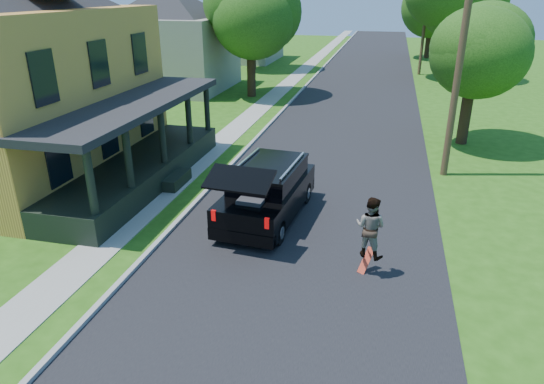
% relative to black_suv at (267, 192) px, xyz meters
% --- Properties ---
extents(ground, '(140.00, 140.00, 0.00)m').
position_rel_black_suv_xyz_m(ground, '(1.40, -4.11, -0.91)').
color(ground, '#265410').
rests_on(ground, ground).
extents(street, '(8.00, 120.00, 0.02)m').
position_rel_black_suv_xyz_m(street, '(1.40, 15.89, -0.91)').
color(street, black).
rests_on(street, ground).
extents(curb, '(0.15, 120.00, 0.12)m').
position_rel_black_suv_xyz_m(curb, '(-2.65, 15.89, -0.91)').
color(curb, gray).
rests_on(curb, ground).
extents(sidewalk, '(1.30, 120.00, 0.03)m').
position_rel_black_suv_xyz_m(sidewalk, '(-4.20, 15.89, -0.91)').
color(sidewalk, gray).
rests_on(sidewalk, ground).
extents(front_walk, '(6.50, 1.20, 0.03)m').
position_rel_black_suv_xyz_m(front_walk, '(-8.10, 1.89, -0.91)').
color(front_walk, gray).
rests_on(front_walk, ground).
extents(neighbor_house_mid, '(12.78, 12.78, 8.30)m').
position_rel_black_suv_xyz_m(neighbor_house_mid, '(-12.10, 19.89, 3.28)').
color(neighbor_house_mid, gray).
rests_on(neighbor_house_mid, ground).
extents(neighbor_house_far, '(12.78, 12.78, 8.30)m').
position_rel_black_suv_xyz_m(neighbor_house_far, '(-12.10, 35.89, 3.28)').
color(neighbor_house_far, gray).
rests_on(neighbor_house_far, ground).
extents(black_suv, '(2.35, 5.25, 2.38)m').
position_rel_black_suv_xyz_m(black_suv, '(0.00, 0.00, 0.00)').
color(black_suv, black).
rests_on(black_suv, ground).
extents(skateboarder, '(0.95, 0.84, 1.62)m').
position_rel_black_suv_xyz_m(skateboarder, '(3.33, -2.61, 0.42)').
color(skateboarder, black).
rests_on(skateboarder, ground).
extents(skateboard, '(0.42, 0.47, 0.64)m').
position_rel_black_suv_xyz_m(skateboard, '(3.29, -2.52, -0.62)').
color(skateboard, red).
rests_on(skateboard, ground).
extents(tree_left_mid, '(7.90, 7.69, 9.25)m').
position_rel_black_suv_xyz_m(tree_left_mid, '(-5.74, 18.41, 5.00)').
color(tree_left_mid, black).
rests_on(tree_left_mid, ground).
extents(tree_right_near, '(5.52, 5.22, 6.96)m').
position_rel_black_suv_xyz_m(tree_right_near, '(7.04, 10.15, 3.59)').
color(tree_right_near, black).
rests_on(tree_right_near, ground).
extents(tree_right_far, '(6.13, 6.08, 8.43)m').
position_rel_black_suv_xyz_m(tree_right_far, '(7.08, 41.98, 4.35)').
color(tree_right_far, black).
rests_on(tree_right_far, ground).
extents(utility_pole_near, '(1.59, 0.60, 10.22)m').
position_rel_black_suv_xyz_m(utility_pole_near, '(5.90, 5.48, 4.35)').
color(utility_pole_near, '#4C3023').
rests_on(utility_pole_near, ground).
extents(utility_pole_far, '(1.55, 0.27, 8.53)m').
position_rel_black_suv_xyz_m(utility_pole_far, '(5.90, 30.56, 3.49)').
color(utility_pole_far, '#4C3023').
rests_on(utility_pole_far, ground).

